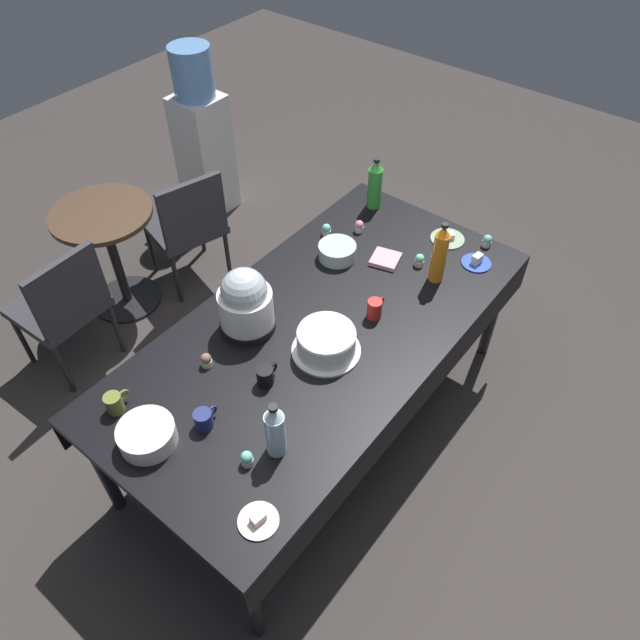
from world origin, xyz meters
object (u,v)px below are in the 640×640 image
at_px(maroon_chair_left, 63,303).
at_px(dessert_plate_sage, 447,238).
at_px(glass_salad_bowl, 337,251).
at_px(ceramic_snack_bowl, 147,435).
at_px(soda_bottle_water, 275,430).
at_px(cupcake_mint, 419,260).
at_px(coffee_mug_olive, 115,403).
at_px(soda_bottle_lime_soda, 375,185).
at_px(cupcake_rose, 359,226).
at_px(soda_bottle_orange_juice, 440,254).
at_px(coffee_mug_navy, 204,419).
at_px(potluck_table, 320,336).
at_px(coffee_mug_red, 375,308).
at_px(cupcake_berry, 326,230).
at_px(cupcake_cocoa, 247,459).
at_px(coffee_mug_black, 266,376).
at_px(slow_cooker, 245,303).
at_px(dessert_plate_cream, 258,520).
at_px(water_cooler, 202,138).
at_px(round_cafe_table, 110,242).
at_px(frosted_layer_cake, 326,342).
at_px(cupcake_vanilla, 487,241).
at_px(maroon_chair_right, 187,223).
at_px(cupcake_lemon, 206,360).

bearing_deg(maroon_chair_left, dessert_plate_sage, -45.25).
bearing_deg(glass_salad_bowl, dessert_plate_sage, -37.76).
xyz_separation_m(ceramic_snack_bowl, soda_bottle_water, (0.29, -0.42, 0.09)).
bearing_deg(cupcake_mint, ceramic_snack_bowl, 170.20).
bearing_deg(glass_salad_bowl, coffee_mug_olive, 174.60).
bearing_deg(maroon_chair_left, soda_bottle_lime_soda, -34.04).
height_order(cupcake_rose, cupcake_mint, same).
bearing_deg(soda_bottle_orange_juice, coffee_mug_navy, 168.37).
distance_m(potluck_table, cupcake_mint, 0.69).
relative_size(cupcake_rose, coffee_mug_red, 0.60).
bearing_deg(cupcake_rose, soda_bottle_orange_juice, -98.18).
relative_size(cupcake_berry, soda_bottle_orange_juice, 0.20).
height_order(dessert_plate_sage, cupcake_rose, cupcake_rose).
xyz_separation_m(ceramic_snack_bowl, dessert_plate_sage, (1.85, -0.28, -0.04)).
relative_size(potluck_table, cupcake_cocoa, 32.59).
height_order(cupcake_mint, coffee_mug_black, coffee_mug_black).
height_order(coffee_mug_olive, maroon_chair_left, maroon_chair_left).
bearing_deg(slow_cooker, dessert_plate_cream, -134.76).
relative_size(cupcake_rose, cupcake_cocoa, 1.00).
height_order(glass_salad_bowl, coffee_mug_navy, coffee_mug_navy).
xyz_separation_m(soda_bottle_lime_soda, water_cooler, (0.11, 1.56, -0.30)).
bearing_deg(coffee_mug_olive, cupcake_mint, -17.75).
bearing_deg(cupcake_cocoa, coffee_mug_navy, 85.09).
relative_size(soda_bottle_water, maroon_chair_left, 0.34).
height_order(glass_salad_bowl, soda_bottle_orange_juice, soda_bottle_orange_juice).
height_order(dessert_plate_sage, cupcake_mint, cupcake_mint).
xyz_separation_m(potluck_table, round_cafe_table, (-0.05, 1.59, -0.19)).
xyz_separation_m(frosted_layer_cake, cupcake_vanilla, (1.13, -0.21, -0.03)).
distance_m(soda_bottle_water, water_cooler, 2.78).
bearing_deg(soda_bottle_lime_soda, maroon_chair_left, 145.96).
xyz_separation_m(ceramic_snack_bowl, round_cafe_table, (0.86, 1.45, -0.30)).
relative_size(cupcake_rose, coffee_mug_black, 0.60).
xyz_separation_m(dessert_plate_cream, cupcake_cocoa, (0.15, 0.19, 0.02)).
xyz_separation_m(coffee_mug_red, maroon_chair_right, (0.16, 1.53, -0.31)).
relative_size(soda_bottle_water, coffee_mug_olive, 2.55).
relative_size(coffee_mug_red, maroon_chair_right, 0.13).
distance_m(cupcake_mint, soda_bottle_orange_juice, 0.18).
bearing_deg(soda_bottle_orange_juice, water_cooler, 78.83).
distance_m(maroon_chair_right, round_cafe_table, 0.48).
bearing_deg(cupcake_vanilla, cupcake_lemon, 159.18).
distance_m(dessert_plate_sage, cupcake_lemon, 1.48).
xyz_separation_m(soda_bottle_orange_juice, maroon_chair_right, (-0.25, 1.62, -0.42)).
xyz_separation_m(slow_cooker, glass_salad_bowl, (0.66, -0.02, -0.12)).
relative_size(coffee_mug_black, water_cooler, 0.09).
height_order(potluck_table, dessert_plate_cream, dessert_plate_cream).
bearing_deg(frosted_layer_cake, cupcake_mint, -0.95).
bearing_deg(cupcake_rose, potluck_table, -158.04).
bearing_deg(cupcake_berry, dessert_plate_sage, -55.33).
height_order(coffee_mug_olive, coffee_mug_black, coffee_mug_olive).
bearing_deg(round_cafe_table, cupcake_mint, -67.33).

